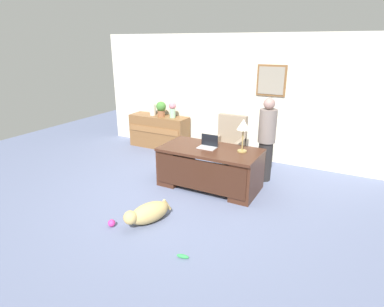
# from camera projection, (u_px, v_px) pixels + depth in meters

# --- Properties ---
(ground_plane) EXTENTS (12.00, 12.00, 0.00)m
(ground_plane) POSITION_uv_depth(u_px,v_px,m) (180.00, 200.00, 5.38)
(ground_plane) COLOR slate
(back_wall) EXTENTS (7.00, 0.16, 2.70)m
(back_wall) POSITION_uv_depth(u_px,v_px,m) (238.00, 97.00, 7.09)
(back_wall) COLOR beige
(back_wall) RESTS_ON ground_plane
(desk) EXTENTS (1.77, 0.91, 0.73)m
(desk) POSITION_uv_depth(u_px,v_px,m) (209.00, 167.00, 5.73)
(desk) COLOR #422316
(desk) RESTS_ON ground_plane
(credenza) EXTENTS (1.50, 0.50, 0.80)m
(credenza) POSITION_uv_depth(u_px,v_px,m) (159.00, 132.00, 7.96)
(credenza) COLOR brown
(credenza) RESTS_ON ground_plane
(armchair) EXTENTS (0.60, 0.59, 1.12)m
(armchair) POSITION_uv_depth(u_px,v_px,m) (229.00, 146.00, 6.53)
(armchair) COLOR gray
(armchair) RESTS_ON ground_plane
(person_standing) EXTENTS (0.32, 0.32, 1.58)m
(person_standing) POSITION_uv_depth(u_px,v_px,m) (266.00, 139.00, 5.92)
(person_standing) COLOR #262323
(person_standing) RESTS_ON ground_plane
(dog_lying) EXTENTS (0.51, 0.77, 0.30)m
(dog_lying) POSITION_uv_depth(u_px,v_px,m) (147.00, 213.00, 4.66)
(dog_lying) COLOR tan
(dog_lying) RESTS_ON ground_plane
(laptop) EXTENTS (0.32, 0.22, 0.22)m
(laptop) POSITION_uv_depth(u_px,v_px,m) (208.00, 144.00, 5.70)
(laptop) COLOR #B2B5BA
(laptop) RESTS_ON desk
(desk_lamp) EXTENTS (0.22, 0.22, 0.57)m
(desk_lamp) POSITION_uv_depth(u_px,v_px,m) (243.00, 127.00, 5.35)
(desk_lamp) COLOR #9E8447
(desk_lamp) RESTS_ON desk
(vase_with_flowers) EXTENTS (0.17, 0.17, 0.37)m
(vase_with_flowers) POSITION_uv_depth(u_px,v_px,m) (172.00, 109.00, 7.59)
(vase_with_flowers) COLOR #92C9A0
(vase_with_flowers) RESTS_ON credenza
(vase_empty) EXTENTS (0.15, 0.15, 0.30)m
(vase_empty) POSITION_uv_depth(u_px,v_px,m) (153.00, 109.00, 7.86)
(vase_empty) COLOR silver
(vase_empty) RESTS_ON credenza
(potted_plant) EXTENTS (0.24, 0.24, 0.36)m
(potted_plant) POSITION_uv_depth(u_px,v_px,m) (161.00, 108.00, 7.73)
(potted_plant) COLOR brown
(potted_plant) RESTS_ON credenza
(dog_toy_ball) EXTENTS (0.11, 0.11, 0.11)m
(dog_toy_ball) POSITION_uv_depth(u_px,v_px,m) (112.00, 223.00, 4.59)
(dog_toy_ball) COLOR #D8338C
(dog_toy_ball) RESTS_ON ground_plane
(dog_toy_bone) EXTENTS (0.17, 0.08, 0.05)m
(dog_toy_bone) POSITION_uv_depth(u_px,v_px,m) (183.00, 256.00, 3.93)
(dog_toy_bone) COLOR green
(dog_toy_bone) RESTS_ON ground_plane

